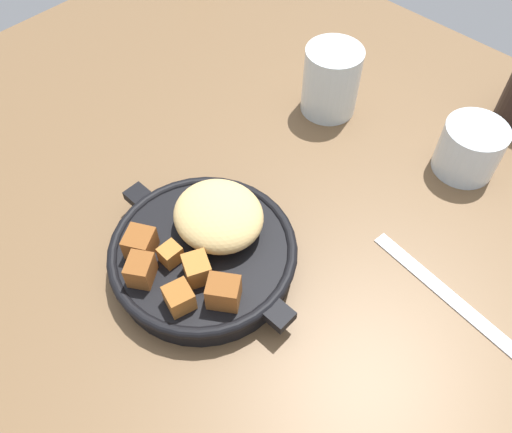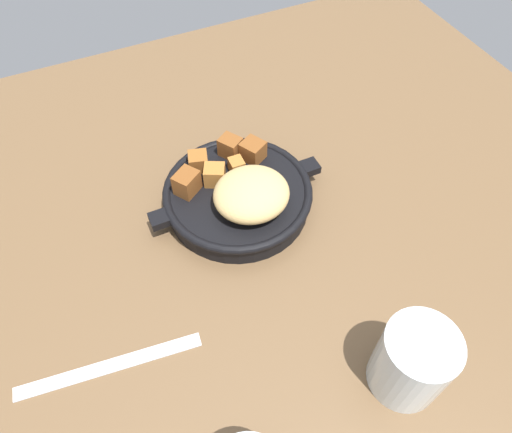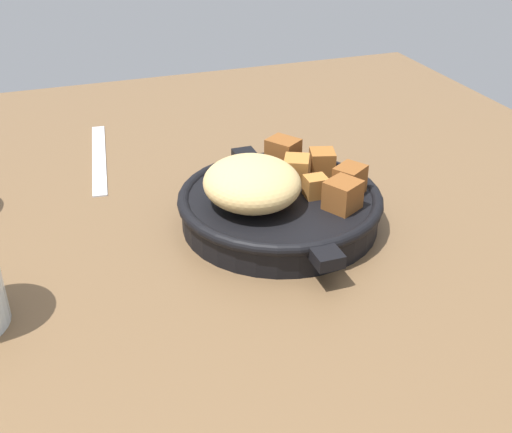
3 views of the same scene
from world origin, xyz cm
name	(u,v)px [view 3 (image 3 of 3)]	position (x,y,z in cm)	size (l,w,h in cm)	color
ground_plane	(217,259)	(0.00, 0.00, -1.20)	(108.23, 102.19, 2.40)	brown
cast_iron_skillet	(277,201)	(2.23, -6.94, 2.75)	(24.53, 20.28, 7.62)	black
butter_knife	(99,157)	(24.30, 7.84, 0.18)	(20.48, 1.60, 0.36)	silver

